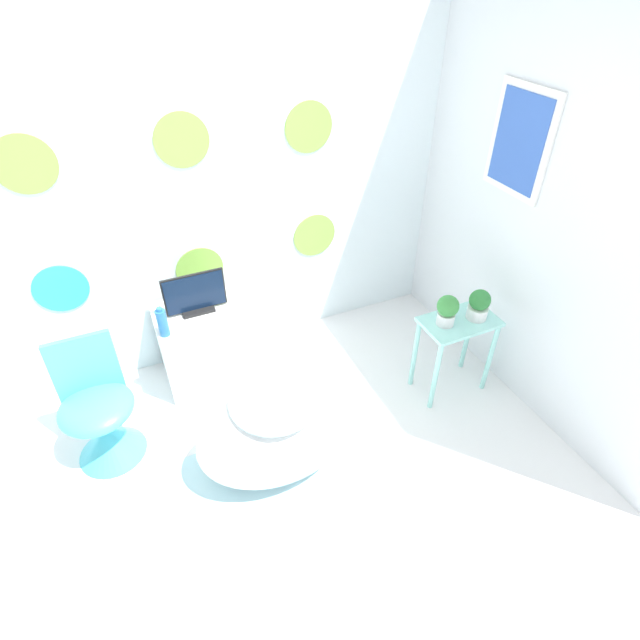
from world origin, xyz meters
The scene contains 12 objects.
ground_plane centered at (0.00, 0.00, 0.00)m, with size 12.00×12.00×0.00m, color white.
wall_back_dotted centered at (0.00, 1.83, 1.30)m, with size 4.49×0.05×2.60m.
wall_right centered at (1.76, 0.91, 1.30)m, with size 0.06×2.81×2.60m.
rug centered at (0.11, 0.54, 0.00)m, with size 1.26×0.75×0.01m.
bathtub centered at (0.09, 0.65, 0.27)m, with size 0.90×0.58×0.54m.
chair centered at (-0.79, 1.14, 0.25)m, with size 0.41×0.41×0.76m.
tv_cabinet centered at (-0.09, 1.56, 0.28)m, with size 0.56×0.44×0.55m.
tv centered at (-0.09, 1.56, 0.67)m, with size 0.39×0.12×0.27m.
vase centered at (-0.33, 1.40, 0.64)m, with size 0.06×0.06×0.20m.
side_table centered at (1.36, 0.77, 0.44)m, with size 0.48×0.29×0.57m.
potted_plant_left centered at (1.26, 0.78, 0.68)m, with size 0.13×0.13×0.20m.
potted_plant_right centered at (1.47, 0.75, 0.67)m, with size 0.13×0.13×0.20m.
Camera 1 is at (-0.43, -1.09, 2.47)m, focal length 28.00 mm.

